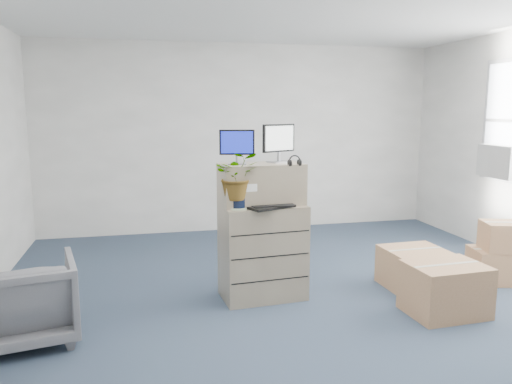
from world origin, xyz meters
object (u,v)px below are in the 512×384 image
monitor_left (237,145)px  keyboard (272,207)px  office_chair (28,297)px  filing_cabinet_lower (263,251)px  monitor_right (279,141)px  potted_plant (237,182)px  water_bottle (272,191)px

monitor_left → keyboard: bearing=-22.2°
monitor_left → office_chair: monitor_left is taller
filing_cabinet_lower → monitor_left: bearing=169.3°
monitor_right → keyboard: bearing=-141.5°
keyboard → potted_plant: potted_plant is taller
office_chair → monitor_right: bearing=-176.3°
filing_cabinet_lower → keyboard: size_ratio=2.09×
potted_plant → office_chair: (-1.78, -0.40, -0.80)m
potted_plant → office_chair: 1.99m
water_bottle → potted_plant: bearing=-157.3°
monitor_left → potted_plant: (-0.03, -0.14, -0.34)m
filing_cabinet_lower → water_bottle: (0.10, 0.04, 0.59)m
office_chair → keyboard: bearing=177.8°
filing_cabinet_lower → water_bottle: 0.60m
potted_plant → monitor_left: bearing=79.2°
keyboard → office_chair: size_ratio=0.60×
monitor_right → water_bottle: size_ratio=1.52×
keyboard → monitor_right: bearing=39.5°
filing_cabinet_lower → monitor_right: size_ratio=2.49×
monitor_left → monitor_right: monitor_right is taller
monitor_right → office_chair: (-2.23, -0.61, -1.16)m
monitor_right → potted_plant: size_ratio=0.77×
water_bottle → keyboard: bearing=-105.0°
monitor_left → keyboard: size_ratio=0.74×
filing_cabinet_lower → monitor_right: bearing=23.3°
filing_cabinet_lower → potted_plant: (-0.27, -0.11, 0.71)m
filing_cabinet_lower → keyboard: 0.51m
monitor_right → potted_plant: 0.62m
keyboard → water_bottle: water_bottle is taller
monitor_left → potted_plant: monitor_left is taller
keyboard → office_chair: (-2.10, -0.34, -0.57)m
potted_plant → filing_cabinet_lower: bearing=22.5°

